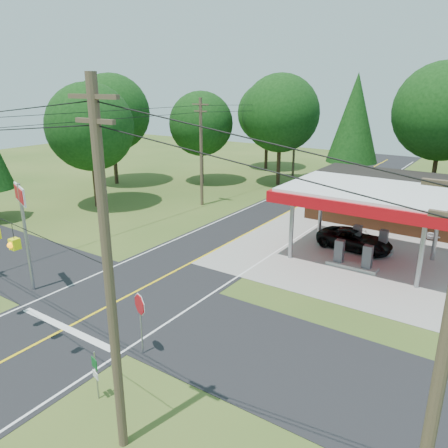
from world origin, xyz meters
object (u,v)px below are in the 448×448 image
Objects in this scene: sedan_car at (432,227)px; octagonal_stop_sign at (140,309)px; gas_canopy at (367,197)px; big_stop_sign at (23,214)px; suv_car at (355,240)px.

octagonal_stop_sign reaches higher than sedan_car.
big_stop_sign is at bearing -133.01° from gas_canopy.
sedan_car is 1.19× the size of octagonal_stop_sign.
gas_canopy is at bearing -142.40° from suv_car.
big_stop_sign is at bearing -147.62° from sedan_car.
octagonal_stop_sign is at bearing -6.04° from big_stop_sign.
sedan_car is (3.96, 6.50, -0.13)m from suv_car.
octagonal_stop_sign is at bearing 173.46° from suv_car.
suv_car is at bearing 78.59° from octagonal_stop_sign.
gas_canopy is at bearing -131.72° from sedan_car.
gas_canopy is 3.97m from suv_car.
octagonal_stop_sign is (-7.50, -24.01, 1.59)m from sedan_car.
big_stop_sign reaches higher than sedan_car.
octagonal_stop_sign is (-3.54, -17.51, 1.46)m from suv_car.
octagonal_stop_sign is (9.50, -1.01, -2.35)m from big_stop_sign.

